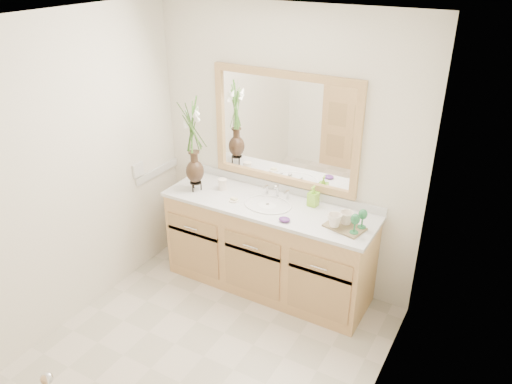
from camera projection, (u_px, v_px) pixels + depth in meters
The scene contains 21 objects.
floor at pixel (203, 356), 3.75m from camera, with size 2.60×2.60×0.00m, color beige.
ceiling at pixel (182, 23), 2.68m from camera, with size 2.40×2.60×0.02m, color white.
wall_back at pixel (285, 152), 4.22m from camera, with size 2.40×0.02×2.40m, color white.
wall_front at pixel (21, 343), 2.20m from camera, with size 2.40×0.02×2.40m, color white.
wall_left at pixel (65, 179), 3.74m from camera, with size 0.02×2.60×2.40m, color white.
wall_right at pixel (376, 271), 2.68m from camera, with size 0.02×2.60×2.40m, color white.
vanity at pixel (268, 247), 4.36m from camera, with size 1.80×0.55×0.80m.
counter at pixel (269, 206), 4.17m from camera, with size 1.84×0.57×0.03m, color silver.
sink at pixel (267, 211), 4.18m from camera, with size 0.38×0.34×0.23m.
mirror at pixel (284, 130), 4.12m from camera, with size 1.32×0.04×0.97m.
switch_plate at pixel (138, 170), 4.43m from camera, with size 0.02×0.12×0.12m, color white.
flower_vase at pixel (193, 135), 4.18m from camera, with size 0.18×0.18×0.75m.
tumbler at pixel (222, 184), 4.40m from camera, with size 0.08×0.08×0.10m, color white.
soap_dish at pixel (234, 200), 4.21m from camera, with size 0.09×0.09×0.03m.
soap_bottle at pixel (313, 197), 4.11m from camera, with size 0.07×0.07×0.16m, color #90DC33.
purple_dish at pixel (285, 219), 3.90m from camera, with size 0.09×0.08×0.03m, color #512570.
tray at pixel (345, 227), 3.81m from camera, with size 0.29×0.20×0.01m, color brown.
mug_left at pixel (335, 220), 3.79m from camera, with size 0.11×0.10×0.11m, color white.
mug_right at pixel (346, 217), 3.82m from camera, with size 0.11×0.10×0.11m, color white.
goblet_front at pixel (355, 220), 3.68m from camera, with size 0.07×0.07×0.16m.
goblet_back at pixel (363, 215), 3.75m from camera, with size 0.07×0.07×0.15m.
Camera 1 is at (1.73, -2.24, 2.78)m, focal length 35.00 mm.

